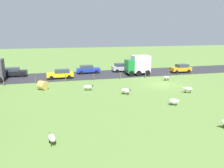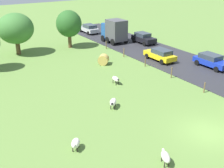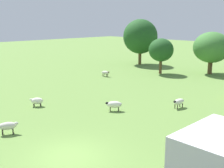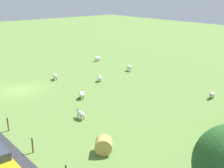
# 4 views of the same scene
# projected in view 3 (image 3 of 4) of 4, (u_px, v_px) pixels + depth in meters

# --- Properties ---
(ground_plane) EXTENTS (160.00, 160.00, 0.00)m
(ground_plane) POSITION_uv_depth(u_px,v_px,m) (69.00, 156.00, 14.89)
(ground_plane) COLOR olive
(sheep_1) EXTENTS (0.58, 1.29, 0.77)m
(sheep_1) POSITION_uv_depth(u_px,v_px,m) (179.00, 102.00, 22.91)
(sheep_1) COLOR silver
(sheep_1) RESTS_ON ground_plane
(sheep_2) EXTENTS (1.02, 1.10, 0.75)m
(sheep_2) POSITION_uv_depth(u_px,v_px,m) (37.00, 101.00, 23.31)
(sheep_2) COLOR silver
(sheep_2) RESTS_ON ground_plane
(sheep_5) EXTENTS (1.20, 1.24, 0.80)m
(sheep_5) POSITION_uv_depth(u_px,v_px,m) (114.00, 105.00, 22.13)
(sheep_5) COLOR silver
(sheep_5) RESTS_ON ground_plane
(sheep_6) EXTENTS (0.93, 1.24, 0.80)m
(sheep_6) POSITION_uv_depth(u_px,v_px,m) (8.00, 126.00, 17.61)
(sheep_6) COLOR beige
(sheep_6) RESTS_ON ground_plane
(sheep_7) EXTENTS (1.16, 0.72, 0.73)m
(sheep_7) POSITION_uv_depth(u_px,v_px,m) (105.00, 73.00, 35.67)
(sheep_7) COLOR beige
(sheep_7) RESTS_ON ground_plane
(tree_0) EXTENTS (5.41, 5.41, 7.16)m
(tree_0) POSITION_uv_depth(u_px,v_px,m) (140.00, 37.00, 44.66)
(tree_0) COLOR brown
(tree_0) RESTS_ON ground_plane
(tree_1) EXTENTS (3.25, 3.25, 4.68)m
(tree_1) POSITION_uv_depth(u_px,v_px,m) (161.00, 50.00, 37.05)
(tree_1) COLOR brown
(tree_1) RESTS_ON ground_plane
(tree_3) EXTENTS (4.70, 4.70, 5.53)m
(tree_3) POSITION_uv_depth(u_px,v_px,m) (211.00, 47.00, 36.80)
(tree_3) COLOR brown
(tree_3) RESTS_ON ground_plane
(fence_post_2) EXTENTS (0.12, 0.12, 1.04)m
(fence_post_2) POSITION_uv_depth(u_px,v_px,m) (210.00, 150.00, 14.47)
(fence_post_2) COLOR brown
(fence_post_2) RESTS_ON ground_plane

